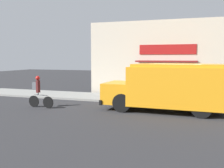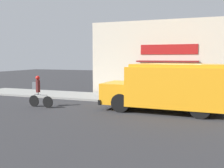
# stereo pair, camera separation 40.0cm
# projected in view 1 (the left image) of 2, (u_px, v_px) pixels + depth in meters

# --- Properties ---
(ground_plane) EXTENTS (70.00, 70.00, 0.00)m
(ground_plane) POSITION_uv_depth(u_px,v_px,m) (175.00, 106.00, 13.93)
(ground_plane) COLOR #2B2B2D
(sidewalk) EXTENTS (28.00, 2.84, 0.12)m
(sidewalk) POSITION_uv_depth(u_px,v_px,m) (178.00, 101.00, 15.26)
(sidewalk) COLOR gray
(sidewalk) RESTS_ON ground_plane
(storefront) EXTENTS (12.45, 1.04, 5.02)m
(storefront) POSITION_uv_depth(u_px,v_px,m) (181.00, 59.00, 16.72)
(storefront) COLOR beige
(storefront) RESTS_ON ground_plane
(school_bus) EXTENTS (5.85, 2.84, 2.28)m
(school_bus) POSITION_uv_depth(u_px,v_px,m) (169.00, 87.00, 12.55)
(school_bus) COLOR orange
(school_bus) RESTS_ON ground_plane
(cyclist) EXTENTS (1.49, 0.23, 1.65)m
(cyclist) POSITION_uv_depth(u_px,v_px,m) (39.00, 92.00, 13.53)
(cyclist) COLOR black
(cyclist) RESTS_ON ground_plane
(trash_bin) EXTENTS (0.45, 0.45, 0.97)m
(trash_bin) POSITION_uv_depth(u_px,v_px,m) (178.00, 91.00, 15.60)
(trash_bin) COLOR #38383D
(trash_bin) RESTS_ON sidewalk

